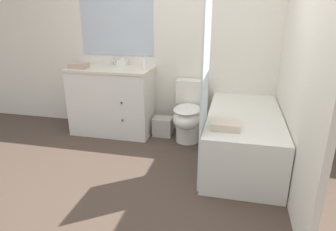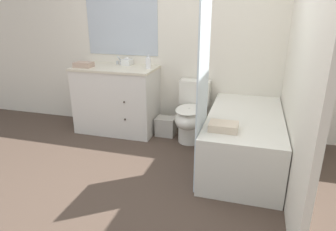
# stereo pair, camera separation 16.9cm
# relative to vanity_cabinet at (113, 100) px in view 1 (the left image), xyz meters

# --- Properties ---
(ground_plane) EXTENTS (14.00, 14.00, 0.00)m
(ground_plane) POSITION_rel_vanity_cabinet_xyz_m (0.79, -1.43, -0.45)
(ground_plane) COLOR #47382D
(wall_back) EXTENTS (8.00, 0.06, 2.50)m
(wall_back) POSITION_rel_vanity_cabinet_xyz_m (0.78, 0.31, 0.80)
(wall_back) COLOR silver
(wall_back) RESTS_ON ground_plane
(wall_right) EXTENTS (0.05, 2.72, 2.50)m
(wall_right) POSITION_rel_vanity_cabinet_xyz_m (2.14, -0.58, 0.80)
(wall_right) COLOR silver
(wall_right) RESTS_ON ground_plane
(vanity_cabinet) EXTENTS (1.08, 0.60, 0.89)m
(vanity_cabinet) POSITION_rel_vanity_cabinet_xyz_m (0.00, 0.00, 0.00)
(vanity_cabinet) COLOR silver
(vanity_cabinet) RESTS_ON ground_plane
(sink_faucet) EXTENTS (0.14, 0.12, 0.12)m
(sink_faucet) POSITION_rel_vanity_cabinet_xyz_m (-0.00, 0.19, 0.47)
(sink_faucet) COLOR silver
(sink_faucet) RESTS_ON vanity_cabinet
(toilet) EXTENTS (0.39, 0.67, 0.74)m
(toilet) POSITION_rel_vanity_cabinet_xyz_m (1.04, -0.07, -0.10)
(toilet) COLOR silver
(toilet) RESTS_ON ground_plane
(bathtub) EXTENTS (0.77, 1.55, 0.56)m
(bathtub) POSITION_rel_vanity_cabinet_xyz_m (1.72, -0.49, -0.17)
(bathtub) COLOR silver
(bathtub) RESTS_ON ground_plane
(shower_curtain) EXTENTS (0.01, 0.56, 1.85)m
(shower_curtain) POSITION_rel_vanity_cabinet_xyz_m (1.33, -0.93, 0.48)
(shower_curtain) COLOR silver
(shower_curtain) RESTS_ON ground_plane
(wastebasket) EXTENTS (0.25, 0.21, 0.25)m
(wastebasket) POSITION_rel_vanity_cabinet_xyz_m (0.69, 0.01, -0.33)
(wastebasket) COLOR #B7B2A8
(wastebasket) RESTS_ON ground_plane
(tissue_box) EXTENTS (0.12, 0.15, 0.10)m
(tissue_box) POSITION_rel_vanity_cabinet_xyz_m (0.10, 0.17, 0.48)
(tissue_box) COLOR white
(tissue_box) RESTS_ON vanity_cabinet
(soap_dispenser) EXTENTS (0.07, 0.07, 0.18)m
(soap_dispenser) POSITION_rel_vanity_cabinet_xyz_m (0.46, 0.01, 0.52)
(soap_dispenser) COLOR white
(soap_dispenser) RESTS_ON vanity_cabinet
(hand_towel_folded) EXTENTS (0.23, 0.16, 0.07)m
(hand_towel_folded) POSITION_rel_vanity_cabinet_xyz_m (-0.39, -0.12, 0.47)
(hand_towel_folded) COLOR tan
(hand_towel_folded) RESTS_ON vanity_cabinet
(bath_towel_folded) EXTENTS (0.26, 0.19, 0.07)m
(bath_towel_folded) POSITION_rel_vanity_cabinet_xyz_m (1.54, -0.97, 0.14)
(bath_towel_folded) COLOR beige
(bath_towel_folded) RESTS_ON bathtub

